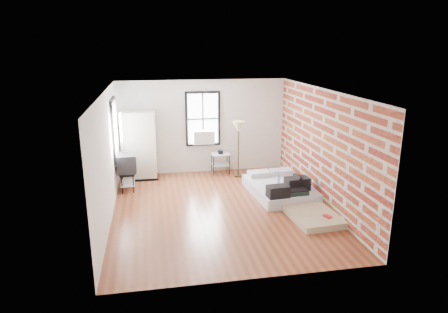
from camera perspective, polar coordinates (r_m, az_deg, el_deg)
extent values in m
plane|color=brown|center=(9.61, -0.58, -7.51)|extent=(6.00, 6.00, 0.00)
cube|color=silver|center=(12.04, -3.05, 4.26)|extent=(5.00, 0.01, 2.80)
cube|color=silver|center=(6.37, 4.04, -6.44)|extent=(5.00, 0.01, 2.80)
cube|color=silver|center=(9.08, -16.34, -0.21)|extent=(0.01, 6.00, 2.80)
cube|color=brown|center=(9.87, 13.85, 1.24)|extent=(0.02, 6.00, 2.80)
cube|color=white|center=(8.88, -0.63, 9.31)|extent=(5.00, 6.00, 0.01)
cube|color=white|center=(11.94, -3.03, 5.39)|extent=(0.90, 0.02, 1.50)
cube|color=black|center=(11.91, -5.37, 5.32)|extent=(0.07, 0.08, 1.64)
cube|color=black|center=(12.03, -0.75, 5.49)|extent=(0.07, 0.08, 1.64)
cube|color=black|center=(11.84, -3.10, 9.15)|extent=(0.90, 0.08, 0.07)
cube|color=black|center=(12.13, -2.99, 1.76)|extent=(0.90, 0.08, 0.07)
cube|color=black|center=(11.93, -3.03, 5.38)|extent=(0.04, 0.02, 1.50)
cube|color=black|center=(11.93, -3.03, 5.38)|extent=(0.90, 0.02, 0.04)
cube|color=white|center=(11.93, -2.92, 2.79)|extent=(0.62, 0.30, 0.40)
cube|color=white|center=(10.76, -15.29, 3.69)|extent=(0.02, 0.90, 1.50)
cube|color=black|center=(10.29, -15.60, 3.13)|extent=(0.08, 0.07, 1.64)
cube|color=black|center=(11.24, -15.20, 4.20)|extent=(0.08, 0.07, 1.64)
cube|color=black|center=(10.63, -15.70, 7.82)|extent=(0.08, 0.90, 0.07)
cube|color=black|center=(10.95, -15.10, -0.33)|extent=(0.08, 0.90, 0.07)
cube|color=black|center=(10.76, -15.23, 3.70)|extent=(0.02, 0.04, 1.50)
cube|color=black|center=(10.76, -15.23, 3.70)|extent=(0.02, 0.90, 0.04)
cube|color=silver|center=(10.59, 8.17, -4.63)|extent=(1.67, 2.16, 0.27)
cube|color=silver|center=(11.12, 5.05, -2.44)|extent=(0.62, 0.42, 0.13)
cube|color=silver|center=(11.35, 8.12, -2.16)|extent=(0.62, 0.42, 0.13)
cube|color=black|center=(10.16, 10.42, -3.85)|extent=(0.62, 0.39, 0.32)
cylinder|color=black|center=(10.11, 10.47, -2.88)|extent=(0.12, 0.38, 0.09)
cube|color=black|center=(9.64, 7.74, -4.96)|extent=(0.54, 0.36, 0.28)
cylinder|color=#BFE3F6|center=(10.42, 7.79, -3.48)|extent=(0.08, 0.08, 0.24)
cylinder|color=blue|center=(10.38, 7.82, -2.78)|extent=(0.04, 0.04, 0.03)
cube|color=tan|center=(9.50, 11.90, -7.67)|extent=(1.14, 1.95, 0.15)
cube|color=black|center=(9.97, 9.67, -5.28)|extent=(0.73, 0.55, 0.22)
cube|color=black|center=(9.92, 9.70, -4.59)|extent=(0.69, 0.51, 0.04)
cube|color=red|center=(9.12, 14.60, -8.28)|extent=(0.19, 0.23, 0.02)
cube|color=black|center=(11.97, -11.78, -2.92)|extent=(1.02, 0.60, 0.06)
cube|color=beige|center=(11.69, -12.05, 1.67)|extent=(0.97, 0.56, 1.92)
cylinder|color=black|center=(11.90, -1.51, -1.32)|extent=(0.02, 0.02, 0.60)
cylinder|color=black|center=(11.97, 0.77, -1.20)|extent=(0.02, 0.02, 0.60)
cylinder|color=black|center=(12.25, -1.78, -0.81)|extent=(0.02, 0.02, 0.60)
cylinder|color=black|center=(12.33, 0.45, -0.70)|extent=(0.02, 0.02, 0.60)
cube|color=silver|center=(12.02, -0.52, 0.37)|extent=(0.55, 0.44, 0.02)
cube|color=silver|center=(12.12, -0.52, -1.13)|extent=(0.53, 0.42, 0.02)
cube|color=black|center=(12.01, -0.52, 0.67)|extent=(0.13, 0.20, 0.11)
cylinder|color=#312610|center=(11.92, 2.04, -2.74)|extent=(0.24, 0.24, 0.03)
cylinder|color=#312610|center=(11.71, 2.07, 0.63)|extent=(0.03, 0.03, 1.43)
cone|color=tan|center=(11.53, 2.11, 4.27)|extent=(0.36, 0.36, 0.32)
cylinder|color=black|center=(10.80, -14.37, -3.96)|extent=(0.03, 0.03, 0.49)
cylinder|color=black|center=(10.80, -12.82, -3.86)|extent=(0.03, 0.03, 0.49)
cylinder|color=black|center=(11.36, -14.33, -2.98)|extent=(0.03, 0.03, 0.49)
cylinder|color=black|center=(11.35, -12.86, -2.89)|extent=(0.03, 0.03, 0.49)
cube|color=black|center=(11.00, -13.67, -2.22)|extent=(0.42, 0.72, 0.03)
cube|color=silver|center=(11.09, -13.58, -3.65)|extent=(0.40, 0.70, 0.02)
cube|color=black|center=(10.92, -13.76, -0.93)|extent=(0.51, 0.59, 0.49)
cube|color=black|center=(10.92, -12.49, -0.85)|extent=(0.04, 0.47, 0.39)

